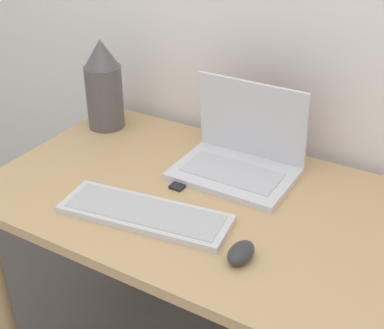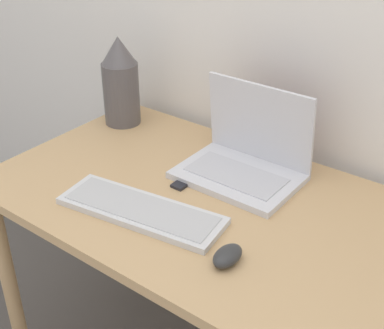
{
  "view_description": "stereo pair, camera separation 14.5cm",
  "coord_description": "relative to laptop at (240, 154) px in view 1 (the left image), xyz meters",
  "views": [
    {
      "loc": [
        0.59,
        -0.72,
        1.58
      ],
      "look_at": [
        -0.05,
        0.36,
        0.85
      ],
      "focal_mm": 50.0,
      "sensor_mm": 36.0,
      "label": 1
    },
    {
      "loc": [
        0.71,
        -0.64,
        1.58
      ],
      "look_at": [
        -0.05,
        0.36,
        0.85
      ],
      "focal_mm": 50.0,
      "sensor_mm": 36.0,
      "label": 2
    }
  ],
  "objects": [
    {
      "name": "mp3_player",
      "position": [
        -0.11,
        -0.16,
        -0.05
      ],
      "size": [
        0.04,
        0.07,
        0.01
      ],
      "color": "black",
      "rests_on": "desk"
    },
    {
      "name": "keyboard",
      "position": [
        -0.11,
        -0.34,
        -0.05
      ],
      "size": [
        0.47,
        0.21,
        0.02
      ],
      "color": "silver",
      "rests_on": "desk"
    },
    {
      "name": "vase",
      "position": [
        -0.54,
        0.04,
        0.1
      ],
      "size": [
        0.13,
        0.13,
        0.31
      ],
      "color": "#514C4C",
      "rests_on": "desk"
    },
    {
      "name": "laptop",
      "position": [
        0.0,
        0.0,
        0.0
      ],
      "size": [
        0.35,
        0.25,
        0.27
      ],
      "color": "silver",
      "rests_on": "desk"
    },
    {
      "name": "mouse",
      "position": [
        0.18,
        -0.37,
        -0.04
      ],
      "size": [
        0.06,
        0.09,
        0.04
      ],
      "color": "#2D2D2D",
      "rests_on": "desk"
    },
    {
      "name": "desk",
      "position": [
        -0.01,
        -0.18,
        -0.15
      ],
      "size": [
        1.26,
        0.74,
        0.75
      ],
      "color": "tan",
      "rests_on": "ground_plane"
    }
  ]
}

